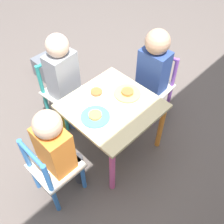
% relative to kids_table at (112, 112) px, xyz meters
% --- Properties ---
extents(ground_plane, '(6.00, 6.00, 0.00)m').
position_rel_kids_table_xyz_m(ground_plane, '(0.00, 0.00, -0.36)').
color(ground_plane, '#5B514C').
extents(kids_table, '(0.54, 0.54, 0.43)m').
position_rel_kids_table_xyz_m(kids_table, '(0.00, 0.00, 0.00)').
color(kids_table, beige).
rests_on(kids_table, ground_plane).
extents(chair_purple, '(0.28, 0.28, 0.51)m').
position_rel_kids_table_xyz_m(chair_purple, '(-0.49, -0.03, -0.11)').
color(chair_purple, silver).
rests_on(chair_purple, ground_plane).
extents(chair_blue, '(0.26, 0.26, 0.51)m').
position_rel_kids_table_xyz_m(chair_blue, '(0.49, -0.00, -0.11)').
color(chair_blue, silver).
rests_on(chair_blue, ground_plane).
extents(chair_teal, '(0.28, 0.28, 0.51)m').
position_rel_kids_table_xyz_m(chair_teal, '(0.04, -0.49, -0.11)').
color(chair_teal, silver).
rests_on(chair_teal, ground_plane).
extents(child_left, '(0.22, 0.21, 0.75)m').
position_rel_kids_table_xyz_m(child_left, '(-0.43, -0.03, 0.09)').
color(child_left, '#38383D').
rests_on(child_left, ground_plane).
extents(child_right, '(0.21, 0.20, 0.70)m').
position_rel_kids_table_xyz_m(child_right, '(0.43, -0.00, 0.05)').
color(child_right, '#38383D').
rests_on(child_right, ground_plane).
extents(child_front, '(0.21, 0.22, 0.74)m').
position_rel_kids_table_xyz_m(child_front, '(0.04, -0.43, 0.08)').
color(child_front, '#4C608E').
rests_on(child_front, ground_plane).
extents(plate_left, '(0.17, 0.17, 0.03)m').
position_rel_kids_table_xyz_m(plate_left, '(-0.14, 0.00, 0.08)').
color(plate_left, '#EADB66').
rests_on(plate_left, kids_table).
extents(plate_right, '(0.18, 0.18, 0.03)m').
position_rel_kids_table_xyz_m(plate_right, '(0.14, 0.00, 0.08)').
color(plate_right, '#4C9EE0').
rests_on(plate_right, kids_table).
extents(plate_front, '(0.17, 0.17, 0.03)m').
position_rel_kids_table_xyz_m(plate_front, '(-0.00, -0.14, 0.08)').
color(plate_front, white).
rests_on(plate_front, kids_table).
extents(storage_bin, '(0.30, 0.21, 0.18)m').
position_rel_kids_table_xyz_m(storage_bin, '(-0.20, -0.99, -0.27)').
color(storage_bin, slate).
rests_on(storage_bin, ground_plane).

